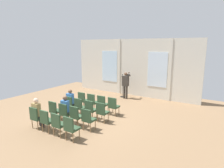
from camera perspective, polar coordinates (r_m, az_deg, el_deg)
ground_plane at (r=9.36m, az=-7.90°, el=-10.03°), size 13.06×13.06×0.00m
rear_partition at (r=13.02m, az=6.19°, el=4.93°), size 8.97×0.14×3.85m
speaker at (r=12.23m, az=4.12°, el=0.20°), size 0.50×0.69×1.73m
mic_stand at (r=12.71m, az=3.13°, el=-2.47°), size 0.28×0.28×1.55m
chair_r0_c0 at (r=10.47m, az=-8.79°, el=-4.58°), size 0.46×0.44×0.94m
chair_r0_c1 at (r=10.08m, az=-5.96°, el=-5.16°), size 0.46×0.44×0.94m
chair_r0_c2 at (r=9.71m, az=-2.90°, el=-5.77°), size 0.46×0.44×0.94m
chair_r0_c3 at (r=9.37m, az=0.40°, el=-6.41°), size 0.46×0.44×0.94m
chair_r1_c0 at (r=9.78m, az=-12.56°, el=-5.92°), size 0.46×0.44×0.94m
audience_r1_c0 at (r=9.78m, az=-12.27°, el=-4.79°), size 0.36×0.39×1.28m
chair_r1_c1 at (r=9.35m, az=-9.68°, el=-6.62°), size 0.46×0.44×0.94m
chair_r1_c2 at (r=8.95m, az=-6.53°, el=-7.36°), size 0.46×0.44×0.94m
chair_r1_c3 at (r=8.59m, az=-3.08°, el=-8.15°), size 0.46×0.44×0.94m
chair_r2_c0 at (r=9.14m, az=-16.91°, el=-7.41°), size 0.46×0.44×0.94m
chair_r2_c1 at (r=8.68m, az=-14.03°, el=-8.27°), size 0.46×0.44×0.94m
audience_r2_c1 at (r=8.68m, az=-13.69°, el=-7.03°), size 0.36×0.39×1.28m
chair_r2_c2 at (r=8.25m, az=-10.83°, el=-9.20°), size 0.46×0.44×0.94m
chair_r2_c3 at (r=7.85m, az=-7.27°, el=-10.19°), size 0.46×0.44×0.94m
chair_r3_c0 at (r=8.57m, az=-21.92°, el=-9.07°), size 0.46×0.44×0.94m
audience_r3_c0 at (r=8.55m, az=-21.57°, el=-7.71°), size 0.36×0.39×1.31m
chair_r3_c1 at (r=8.08m, az=-19.12°, el=-10.13°), size 0.46×0.44×0.94m
chair_r3_c2 at (r=7.61m, az=-15.95°, el=-11.29°), size 0.46×0.44×0.94m
chair_r3_c3 at (r=7.17m, az=-12.35°, el=-12.56°), size 0.46×0.44×0.94m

